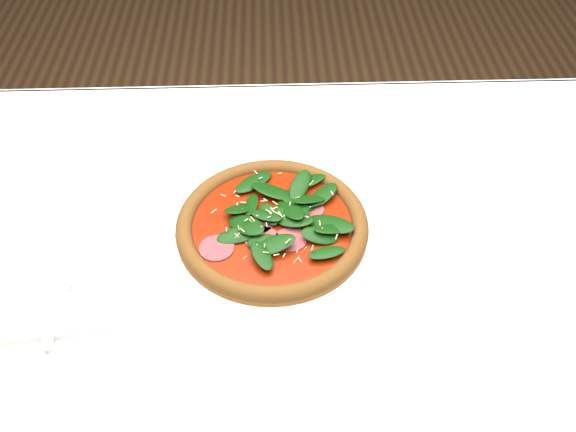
{
  "coord_description": "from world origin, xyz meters",
  "views": [
    {
      "loc": [
        0.0,
        -0.63,
        1.43
      ],
      "look_at": [
        0.02,
        0.03,
        0.77
      ],
      "focal_mm": 40.0,
      "sensor_mm": 36.0,
      "label": 1
    }
  ],
  "objects": [
    {
      "name": "plate",
      "position": [
        0.0,
        0.01,
        0.76
      ],
      "size": [
        0.32,
        0.32,
        0.01
      ],
      "color": "white",
      "rests_on": "dining_table"
    },
    {
      "name": "dining_table",
      "position": [
        0.0,
        0.0,
        0.65
      ],
      "size": [
        1.21,
        0.81,
        0.75
      ],
      "color": "white",
      "rests_on": "ground"
    },
    {
      "name": "saucer_far",
      "position": [
        0.33,
        0.23,
        0.76
      ],
      "size": [
        0.16,
        0.16,
        0.01
      ],
      "color": "white",
      "rests_on": "dining_table"
    },
    {
      "name": "fork",
      "position": [
        -0.28,
        -0.1,
        0.76
      ],
      "size": [
        0.02,
        0.14,
        0.0
      ],
      "rotation": [
        0.0,
        0.0,
        -0.04
      ],
      "color": "silver",
      "rests_on": "napkin"
    },
    {
      "name": "pizza",
      "position": [
        0.0,
        0.01,
        0.78
      ],
      "size": [
        0.36,
        0.36,
        0.04
      ],
      "rotation": [
        0.0,
        0.0,
        -0.4
      ],
      "color": "#A15627",
      "rests_on": "plate"
    },
    {
      "name": "napkin",
      "position": [
        -0.28,
        -0.13,
        0.76
      ],
      "size": [
        0.15,
        0.08,
        0.01
      ],
      "primitive_type": "cube",
      "rotation": [
        0.0,
        0.0,
        0.12
      ],
      "color": "white",
      "rests_on": "dining_table"
    }
  ]
}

